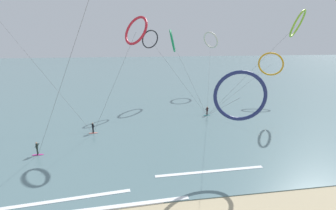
{
  "coord_description": "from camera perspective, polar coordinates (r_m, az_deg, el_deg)",
  "views": [
    {
      "loc": [
        -5.9,
        -14.8,
        14.01
      ],
      "look_at": [
        0.0,
        20.58,
        5.12
      ],
      "focal_mm": 28.43,
      "sensor_mm": 36.0,
      "label": 1
    }
  ],
  "objects": [
    {
      "name": "sea_water",
      "position": [
        121.34,
        -6.67,
        7.22
      ],
      "size": [
        400.0,
        200.0,
        0.08
      ],
      "primitive_type": "cube",
      "color": "slate",
      "rests_on": "ground"
    },
    {
      "name": "surfer_teal",
      "position": [
        50.49,
        8.37,
        -1.37
      ],
      "size": [
        1.4,
        0.64,
        1.7
      ],
      "rotation": [
        0.0,
        0.0,
        0.32
      ],
      "color": "teal",
      "rests_on": "ground"
    },
    {
      "name": "surfer_coral",
      "position": [
        42.1,
        -15.78,
        -4.88
      ],
      "size": [
        1.4,
        0.71,
        1.7
      ],
      "rotation": [
        0.0,
        0.0,
        5.22
      ],
      "color": "#EA7260",
      "rests_on": "ground"
    },
    {
      "name": "surfer_magenta",
      "position": [
        36.92,
        -26.23,
        -8.52
      ],
      "size": [
        1.4,
        0.61,
        1.7
      ],
      "rotation": [
        0.0,
        0.0,
        1.67
      ],
      "color": "#CC288E",
      "rests_on": "ground"
    },
    {
      "name": "kite_ivory",
      "position": [
        73.54,
        9.13,
        13.6
      ],
      "size": [
        10.19,
        26.12,
        16.07
      ],
      "rotation": [
        0.0,
        0.0,
        2.13
      ],
      "color": "silver",
      "rests_on": "ground"
    },
    {
      "name": "kite_crimson",
      "position": [
        39.23,
        -6.89,
        15.56
      ],
      "size": [
        9.11,
        4.91,
        17.29
      ],
      "rotation": [
        0.0,
        0.0,
        5.34
      ],
      "color": "red",
      "rests_on": "ground"
    },
    {
      "name": "kite_amber",
      "position": [
        64.04,
        21.19,
        8.24
      ],
      "size": [
        20.3,
        10.98,
        11.27
      ],
      "rotation": [
        0.0,
        0.0,
        5.91
      ],
      "color": "orange",
      "rests_on": "ground"
    },
    {
      "name": "kite_navy",
      "position": [
        28.79,
        15.16,
        1.83
      ],
      "size": [
        6.07,
        22.01,
        11.0
      ],
      "rotation": [
        0.0,
        0.0,
        2.84
      ],
      "color": "navy",
      "rests_on": "ground"
    },
    {
      "name": "kite_emerald",
      "position": [
        62.09,
        0.95,
        13.58
      ],
      "size": [
        5.26,
        17.45,
        16.2
      ],
      "rotation": [
        0.0,
        0.0,
        1.37
      ],
      "color": "#199351",
      "rests_on": "ground"
    },
    {
      "name": "kite_lime",
      "position": [
        57.3,
        26.02,
        15.42
      ],
      "size": [
        20.03,
        5.57,
        19.44
      ],
      "rotation": [
        0.0,
        0.0,
        3.94
      ],
      "color": "#8CC62D",
      "rests_on": "ground"
    },
    {
      "name": "kite_charcoal",
      "position": [
        55.93,
        -3.83,
        13.88
      ],
      "size": [
        11.61,
        10.84,
        15.9
      ],
      "rotation": [
        0.0,
        0.0,
        3.62
      ],
      "color": "black",
      "rests_on": "ground"
    },
    {
      "name": "wave_crest_near",
      "position": [
        24.89,
        -16.43,
        -20.81
      ],
      "size": [
        17.23,
        1.29,
        0.12
      ],
      "primitive_type": "cube",
      "rotation": [
        0.0,
        0.0,
        0.05
      ],
      "color": "white",
      "rests_on": "ground"
    },
    {
      "name": "wave_crest_mid",
      "position": [
        27.03,
        -24.51,
        -18.54
      ],
      "size": [
        14.57,
        1.98,
        0.12
      ],
      "primitive_type": "cube",
      "rotation": [
        0.0,
        0.0,
        0.1
      ],
      "color": "white",
      "rests_on": "ground"
    },
    {
      "name": "wave_crest_far",
      "position": [
        30.03,
        9.1,
        -13.95
      ],
      "size": [
        12.14,
        0.73,
        0.12
      ],
      "primitive_type": "cube",
      "rotation": [
        0.0,
        0.0,
        0.02
      ],
      "color": "white",
      "rests_on": "ground"
    }
  ]
}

